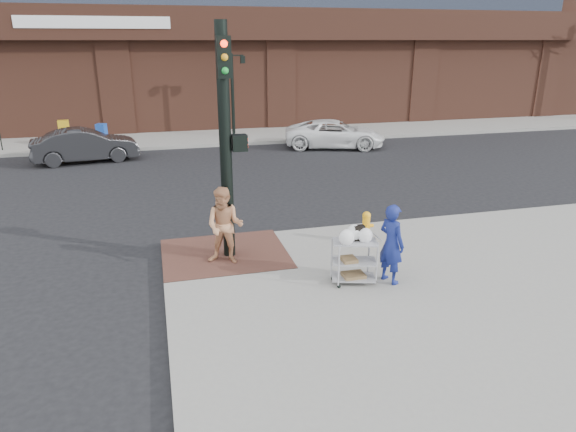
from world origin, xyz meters
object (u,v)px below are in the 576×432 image
object	(u,v)px
minivan_white	(335,134)
utility_cart	(354,257)
fire_hydrant	(366,227)
lamp_post	(232,86)
traffic_signal_pole	(226,137)
pedestrian_tan	(225,226)
sedan_dark	(85,145)
woman_blue	(391,244)

from	to	relation	value
minivan_white	utility_cart	distance (m)	14.39
minivan_white	fire_hydrant	bearing A→B (deg)	-178.80
minivan_white	lamp_post	bearing A→B (deg)	67.18
traffic_signal_pole	pedestrian_tan	xyz separation A→B (m)	(-0.16, -0.37, -1.83)
lamp_post	sedan_dark	world-z (taller)	lamp_post
lamp_post	pedestrian_tan	xyz separation A→B (m)	(-2.63, -15.59, -1.62)
traffic_signal_pole	utility_cart	bearing A→B (deg)	-42.22
pedestrian_tan	utility_cart	world-z (taller)	pedestrian_tan
traffic_signal_pole	minivan_white	distance (m)	13.64
pedestrian_tan	minivan_white	world-z (taller)	pedestrian_tan
sedan_dark	fire_hydrant	world-z (taller)	sedan_dark
utility_cart	minivan_white	bearing A→B (deg)	71.88
woman_blue	sedan_dark	xyz separation A→B (m)	(-7.12, 13.63, -0.28)
lamp_post	sedan_dark	distance (m)	7.91
traffic_signal_pole	pedestrian_tan	bearing A→B (deg)	-113.20
pedestrian_tan	minivan_white	bearing A→B (deg)	82.92
pedestrian_tan	fire_hydrant	bearing A→B (deg)	27.93
minivan_white	woman_blue	bearing A→B (deg)	-177.88
traffic_signal_pole	fire_hydrant	size ratio (longest dim) A/B	6.46
woman_blue	sedan_dark	world-z (taller)	woman_blue
pedestrian_tan	utility_cart	xyz separation A→B (m)	(2.33, -1.61, -0.31)
pedestrian_tan	utility_cart	size ratio (longest dim) A/B	1.43
sedan_dark	utility_cart	bearing A→B (deg)	-163.21
lamp_post	fire_hydrant	size ratio (longest dim) A/B	5.17
sedan_dark	woman_blue	bearing A→B (deg)	-161.05
lamp_post	utility_cart	size ratio (longest dim) A/B	3.37
minivan_white	utility_cart	size ratio (longest dim) A/B	3.85
sedan_dark	fire_hydrant	bearing A→B (deg)	-155.64
lamp_post	utility_cart	bearing A→B (deg)	-91.00
pedestrian_tan	minivan_white	size ratio (longest dim) A/B	0.37
woman_blue	pedestrian_tan	distance (m)	3.52
traffic_signal_pole	fire_hydrant	world-z (taller)	traffic_signal_pole
sedan_dark	lamp_post	bearing A→B (deg)	-69.56
lamp_post	woman_blue	size ratio (longest dim) A/B	2.46
traffic_signal_pole	pedestrian_tan	distance (m)	1.88
woman_blue	sedan_dark	bearing A→B (deg)	5.39
woman_blue	minivan_white	xyz separation A→B (m)	(3.76, 13.83, -0.33)
utility_cart	traffic_signal_pole	bearing A→B (deg)	137.78
sedan_dark	fire_hydrant	distance (m)	13.75
minivan_white	fire_hydrant	size ratio (longest dim) A/B	5.91
traffic_signal_pole	fire_hydrant	bearing A→B (deg)	-0.57
woman_blue	minivan_white	world-z (taller)	woman_blue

